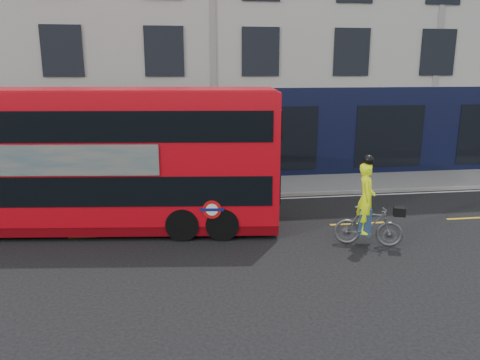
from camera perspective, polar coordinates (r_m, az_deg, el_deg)
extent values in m
plane|color=black|center=(13.10, 0.06, -8.28)|extent=(120.00, 120.00, 0.00)
cube|color=slate|center=(19.23, -2.71, -0.91)|extent=(60.00, 3.00, 0.12)
cube|color=gray|center=(17.79, -2.25, -2.10)|extent=(60.00, 0.12, 0.13)
cube|color=#ACAAA3|center=(25.22, -4.42, 19.57)|extent=(50.00, 10.00, 15.00)
cube|color=black|center=(20.29, -3.18, 5.45)|extent=(50.00, 0.08, 4.00)
cube|color=silver|center=(17.52, -2.14, -2.56)|extent=(58.00, 0.10, 0.01)
cube|color=red|center=(14.64, -16.61, 2.98)|extent=(10.76, 3.63, 3.79)
cube|color=#630309|center=(15.14, -16.08, -4.62)|extent=(10.75, 3.59, 0.29)
cube|color=black|center=(14.81, -16.39, -0.21)|extent=(10.34, 3.62, 0.86)
cube|color=black|center=(14.50, -16.87, 6.80)|extent=(10.34, 3.62, 0.86)
cube|color=#A30B14|center=(14.43, -17.13, 10.46)|extent=(10.54, 3.51, 0.08)
cube|color=black|center=(14.37, 4.44, -0.10)|extent=(0.30, 2.15, 0.86)
cube|color=black|center=(14.05, 4.58, 7.13)|extent=(0.30, 2.15, 0.86)
cube|color=gray|center=(13.77, -21.79, 2.22)|extent=(5.72, 0.72, 0.86)
cylinder|color=red|center=(13.27, -3.44, -3.63)|extent=(0.54, 0.08, 0.54)
cylinder|color=white|center=(13.27, -3.44, -3.63)|extent=(0.35, 0.06, 0.35)
cube|color=#0C1459|center=(13.26, -3.44, -3.64)|extent=(0.67, 0.10, 0.09)
cylinder|color=black|center=(14.58, -2.11, -3.98)|extent=(1.24, 2.54, 0.96)
cylinder|color=black|center=(14.64, -6.63, -3.99)|extent=(1.24, 2.54, 0.96)
imported|color=#4F5255|center=(13.57, 15.38, -5.45)|extent=(1.95, 1.13, 1.13)
imported|color=#DAFB0E|center=(13.33, 15.12, -2.15)|extent=(0.69, 0.83, 1.97)
cube|color=black|center=(13.52, 18.86, -3.67)|extent=(0.37, 0.33, 0.24)
cube|color=navy|center=(13.52, 14.95, -4.82)|extent=(0.45, 0.51, 0.78)
sphere|color=black|center=(13.09, 15.41, 2.37)|extent=(0.29, 0.29, 0.29)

